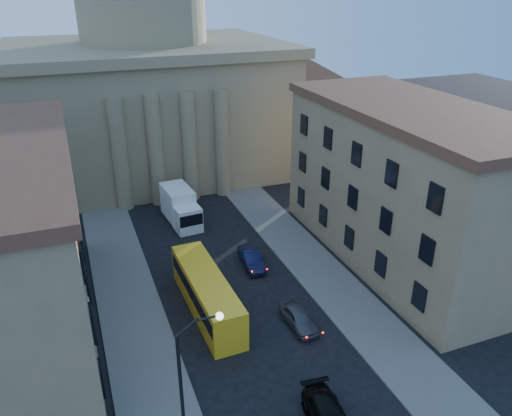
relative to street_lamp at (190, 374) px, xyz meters
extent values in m
cube|color=#5D5A55|center=(-1.53, 10.00, -5.21)|extent=(5.00, 60.00, 0.15)
cube|color=#5D5A55|center=(15.47, 10.00, -5.21)|extent=(5.00, 60.00, 0.15)
cube|color=#897854|center=(6.97, 48.00, 2.71)|extent=(34.00, 26.00, 16.00)
cube|color=#897854|center=(6.97, 48.00, 11.11)|extent=(35.50, 27.50, 1.20)
cylinder|color=#897854|center=(6.97, 48.00, 14.71)|extent=(16.00, 16.00, 8.00)
cube|color=#897854|center=(27.97, 46.00, 0.21)|extent=(13.00, 13.00, 11.00)
cone|color=brown|center=(27.97, 46.00, 7.71)|extent=(26.02, 26.02, 4.00)
cylinder|color=#897854|center=(0.97, 34.80, 1.21)|extent=(1.80, 1.80, 13.00)
cylinder|color=#897854|center=(4.97, 34.80, 1.21)|extent=(1.80, 1.80, 13.00)
cylinder|color=#897854|center=(8.97, 34.80, 1.21)|extent=(1.80, 1.80, 13.00)
cylinder|color=#897854|center=(12.97, 34.80, 1.21)|extent=(1.80, 1.80, 13.00)
cube|color=#9C7D5C|center=(23.97, 14.00, 1.71)|extent=(11.00, 26.00, 14.00)
cube|color=brown|center=(23.97, 14.00, 9.01)|extent=(11.60, 26.60, 0.80)
cylinder|color=black|center=(-0.53, 0.00, -1.29)|extent=(0.20, 0.20, 8.00)
cylinder|color=black|center=(0.02, 0.00, 3.06)|extent=(1.30, 0.12, 0.96)
cylinder|color=black|center=(1.02, 0.00, 3.36)|extent=(1.30, 0.12, 0.12)
sphere|color=white|center=(1.77, 0.00, 3.31)|extent=(0.44, 0.44, 0.44)
imported|color=#48494D|center=(10.30, 7.59, -4.56)|extent=(1.80, 4.29, 1.45)
imported|color=black|center=(10.06, 17.25, -4.53)|extent=(1.98, 4.69, 1.51)
cube|color=yellow|center=(4.28, 12.06, -3.66)|extent=(2.94, 11.60, 3.25)
cube|color=black|center=(4.28, 12.06, -3.14)|extent=(2.99, 10.97, 1.15)
cylinder|color=black|center=(3.35, 7.84, -4.76)|extent=(0.34, 1.06, 1.05)
cylinder|color=black|center=(5.45, 7.90, -4.76)|extent=(0.34, 1.06, 1.05)
cylinder|color=black|center=(3.12, 16.22, -4.76)|extent=(0.34, 1.06, 1.05)
cylinder|color=black|center=(5.21, 16.28, -4.76)|extent=(0.34, 1.06, 1.05)
cube|color=white|center=(6.34, 26.61, -3.93)|extent=(2.83, 2.93, 2.72)
cube|color=black|center=(6.45, 25.31, -3.59)|extent=(2.50, 0.35, 1.25)
cube|color=white|center=(6.08, 29.66, -3.30)|extent=(3.12, 4.98, 3.51)
cylinder|color=black|center=(5.25, 26.06, -4.78)|extent=(0.40, 1.04, 1.02)
cylinder|color=black|center=(7.51, 26.25, -4.78)|extent=(0.40, 1.04, 1.02)
cylinder|color=black|center=(4.86, 30.58, -4.78)|extent=(0.40, 1.04, 1.02)
cylinder|color=black|center=(7.12, 30.77, -4.78)|extent=(0.40, 1.04, 1.02)
camera|label=1|loc=(-4.13, -20.36, 19.24)|focal=35.00mm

